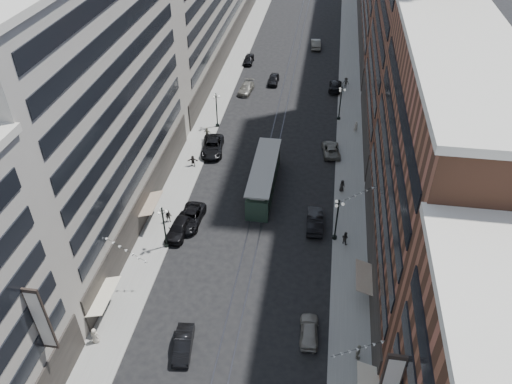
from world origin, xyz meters
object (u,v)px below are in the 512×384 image
Objects in this scene: car_10 at (315,220)px; lamppost_se_mid at (340,102)px; lamppost_sw_far at (164,226)px; pedestrian_extra_0 at (342,186)px; streetcar at (264,179)px; lamppost_se_far at (337,218)px; car_4 at (309,331)px; pedestrian_9 at (346,83)px; pedestrian_1 at (95,336)px; car_11 at (331,149)px; pedestrian_8 at (356,127)px; car_2 at (190,218)px; pedestrian_2 at (169,216)px; car_14 at (316,44)px; car_extra_0 at (179,227)px; car_12 at (335,86)px; lamppost_sw_mid at (217,109)px; pedestrian_4 at (358,352)px; car_9 at (248,59)px; car_8 at (246,88)px; pedestrian_7 at (345,238)px; pedestrian_5 at (193,161)px; car_13 at (273,79)px; pedestrian_6 at (207,133)px; car_7 at (213,146)px; car_5 at (183,344)px.

lamppost_se_mid is at bearing -97.49° from car_10.
pedestrian_extra_0 is (19.09, 13.16, -2.15)m from lamppost_sw_far.
lamppost_se_far is at bearing -41.70° from streetcar.
pedestrian_9 is (3.04, 53.19, 0.34)m from car_4.
lamppost_se_far reaches higher than car_10.
streetcar reaches higher than pedestrian_9.
car_11 is (20.20, 35.16, -0.31)m from pedestrian_1.
car_10 is at bearing 54.28° from pedestrian_8.
pedestrian_2 reaches higher than car_2.
car_14 is 60.73m from car_extra_0.
car_14 is (-4.39, 19.12, 0.11)m from car_12.
lamppost_sw_mid is 0.99× the size of car_2.
pedestrian_4 reaches higher than car_9.
lamppost_sw_mid is 13.04m from car_8.
pedestrian_2 is at bearing 179.91° from lamppost_se_far.
car_8 is at bearing -82.66° from car_9.
pedestrian_5 is at bearing 2.81° from pedestrian_7.
pedestrian_7 is at bearing -71.80° from car_13.
pedestrian_6 reaches higher than car_14.
car_4 is at bearing -98.57° from lamppost_se_far.
car_7 is at bearing 78.10° from pedestrian_2.
pedestrian_extra_0 is at bearing 36.88° from car_extra_0.
car_extra_0 is (1.45, -20.61, -0.23)m from pedestrian_6.
pedestrian_9 reaches higher than pedestrian_7.
pedestrian_extra_0 reaches higher than car_2.
lamppost_sw_far is 1.23× the size of car_9.
pedestrian_9 is (3.36, 37.68, 0.20)m from car_10.
car_7 is at bearing 127.92° from pedestrian_extra_0.
pedestrian_2 is 1.08× the size of pedestrian_5.
pedestrian_4 reaches higher than car_12.
car_extra_0 is at bearing -97.53° from car_13.
pedestrian_8 is (22.01, 12.35, 0.11)m from pedestrian_5.
streetcar is at bearing -28.01° from pedestrian_5.
lamppost_sw_far reaches higher than car_7.
car_12 is (0.13, 20.76, 0.07)m from car_11.
pedestrian_2 is 1.05× the size of pedestrian_extra_0.
car_10 is (18.77, 19.12, -0.14)m from pedestrian_1.
car_7 is (-4.52, 32.69, 0.15)m from car_5.
pedestrian_8 is (20.96, 1.31, -2.06)m from lamppost_sw_mid.
pedestrian_8 is 15.27m from pedestrian_extra_0.
pedestrian_1 is 76.71m from car_14.
pedestrian_9 is at bearing 57.14° from pedestrian_2.
car_10 is (16.04, 5.97, -2.24)m from lamppost_sw_far.
car_14 is (-5.19, 29.88, -2.23)m from lamppost_se_mid.
lamppost_sw_mid is 3.14× the size of pedestrian_4.
car_8 is at bearing 73.85° from pedestrian_5.
lamppost_se_mid is 3.48× the size of pedestrian_extra_0.
car_11 is at bearing 37.69° from pedestrian_8.
pedestrian_2 is at bearing 88.66° from pedestrian_6.
car_7 is 25.05m from pedestrian_7.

